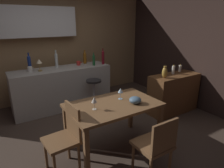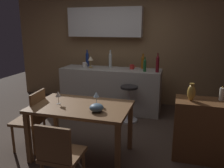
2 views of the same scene
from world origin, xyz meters
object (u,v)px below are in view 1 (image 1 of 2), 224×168
chair_by_doorway (156,145)px  wine_bottle_green (94,60)px  pillar_candle_tall (173,70)px  wine_glass_left (94,100)px  pillar_candle_short (180,68)px  chair_near_window (66,136)px  wine_glass_right (120,91)px  wine_bottle_amber (85,57)px  sideboard_cabinet (173,94)px  counter_lamp (39,62)px  wine_bottle_clear (56,60)px  cup_red (79,63)px  dining_table (113,109)px  wine_bottle_cobalt (29,62)px  vase_brass (165,72)px  fruit_bowl (135,100)px  wine_bottle_ruby (103,57)px  bar_stool (94,94)px

chair_by_doorway → wine_bottle_green: wine_bottle_green is taller
wine_bottle_green → pillar_candle_tall: (1.19, -1.27, -0.13)m
wine_glass_left → pillar_candle_short: (2.36, 0.55, 0.02)m
chair_near_window → wine_glass_right: size_ratio=5.13×
wine_bottle_amber → pillar_candle_short: size_ratio=1.88×
sideboard_cabinet → pillar_candle_short: size_ratio=6.56×
sideboard_cabinet → pillar_candle_short: (0.28, 0.13, 0.48)m
pillar_candle_tall → pillar_candle_short: (0.26, 0.04, -0.01)m
chair_by_doorway → counter_lamp: size_ratio=3.42×
wine_bottle_clear → sideboard_cabinet: bearing=-39.6°
counter_lamp → pillar_candle_tall: (2.36, -1.38, -0.18)m
chair_near_window → cup_red: bearing=62.4°
dining_table → wine_bottle_cobalt: (-0.73, 2.05, 0.42)m
chair_by_doorway → wine_glass_right: wine_glass_right is taller
sideboard_cabinet → vase_brass: (-0.36, -0.04, 0.52)m
wine_bottle_green → wine_bottle_amber: size_ratio=0.92×
chair_by_doorway → fruit_bowl: bearing=74.4°
wine_bottle_amber → vase_brass: 1.92m
chair_by_doorway → wine_glass_right: size_ratio=4.86×
wine_bottle_ruby → counter_lamp: bearing=175.9°
dining_table → wine_bottle_amber: size_ratio=4.14×
pillar_candle_tall → bar_stool: bearing=148.3°
bar_stool → pillar_candle_tall: (1.41, -0.87, 0.54)m
wine_glass_right → chair_near_window: bearing=-171.7°
sideboard_cabinet → counter_lamp: counter_lamp is taller
dining_table → wine_bottle_clear: (-0.18, 2.01, 0.42)m
pillar_candle_short → vase_brass: bearing=-165.5°
counter_lamp → chair_by_doorway: bearing=-75.6°
wine_bottle_clear → pillar_candle_tall: wine_bottle_clear is taller
wine_bottle_amber → pillar_candle_tall: 2.03m
chair_by_doorway → vase_brass: 1.79m
pillar_candle_tall → pillar_candle_short: bearing=9.7°
fruit_bowl → counter_lamp: size_ratio=0.72×
bar_stool → sideboard_cabinet: bearing=-34.5°
wine_bottle_clear → cup_red: bearing=-6.5°
vase_brass → pillar_candle_short: bearing=14.5°
wine_bottle_cobalt → pillar_candle_tall: wine_bottle_cobalt is taller
wine_bottle_clear → chair_by_doorway: bearing=-84.2°
dining_table → counter_lamp: size_ratio=5.31×
wine_bottle_cobalt → vase_brass: size_ratio=1.56×
counter_lamp → sideboard_cabinet: bearing=-31.9°
counter_lamp → wine_bottle_cobalt: bearing=128.4°
wine_bottle_cobalt → cup_red: (1.03, -0.10, -0.12)m
chair_by_doorway → wine_bottle_ruby: size_ratio=2.28×
sideboard_cabinet → chair_by_doorway: chair_by_doorway is taller
bar_stool → vase_brass: 1.54m
chair_near_window → vase_brass: size_ratio=3.81×
dining_table → wine_bottle_cobalt: bearing=109.6°
counter_lamp → cup_red: bearing=6.3°
chair_by_doorway → counter_lamp: counter_lamp is taller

